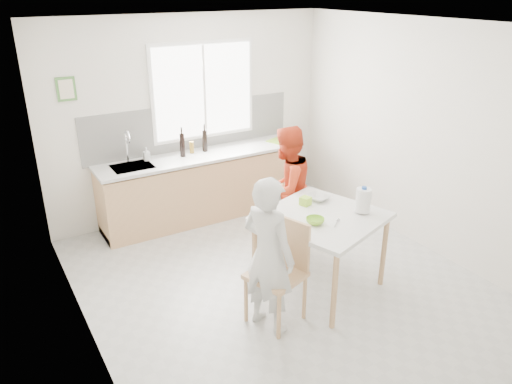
# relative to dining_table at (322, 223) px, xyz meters

# --- Properties ---
(ground) EXTENTS (4.50, 4.50, 0.00)m
(ground) POSITION_rel_dining_table_xyz_m (-0.31, 0.29, -0.77)
(ground) COLOR #B7B7B2
(ground) RESTS_ON ground
(room_shell) EXTENTS (4.50, 4.50, 4.50)m
(room_shell) POSITION_rel_dining_table_xyz_m (-0.31, 0.29, 0.88)
(room_shell) COLOR silver
(room_shell) RESTS_ON ground
(window) EXTENTS (1.50, 0.06, 1.30)m
(window) POSITION_rel_dining_table_xyz_m (-0.11, 2.52, 0.93)
(window) COLOR white
(window) RESTS_ON room_shell
(backsplash) EXTENTS (3.00, 0.02, 0.65)m
(backsplash) POSITION_rel_dining_table_xyz_m (-0.31, 2.53, 0.46)
(backsplash) COLOR white
(backsplash) RESTS_ON room_shell
(picture_frame) EXTENTS (0.22, 0.03, 0.28)m
(picture_frame) POSITION_rel_dining_table_xyz_m (-1.86, 2.52, 1.13)
(picture_frame) COLOR #477F3A
(picture_frame) RESTS_ON room_shell
(kitchen_counter) EXTENTS (2.84, 0.64, 1.37)m
(kitchen_counter) POSITION_rel_dining_table_xyz_m (-0.32, 2.24, -0.35)
(kitchen_counter) COLOR tan
(kitchen_counter) RESTS_ON ground
(dining_table) EXTENTS (1.41, 1.41, 0.85)m
(dining_table) POSITION_rel_dining_table_xyz_m (0.00, 0.00, 0.00)
(dining_table) COLOR silver
(dining_table) RESTS_ON ground
(chair_left) EXTENTS (0.59, 0.59, 1.01)m
(chair_left) POSITION_rel_dining_table_xyz_m (-0.64, -0.22, -0.21)
(chair_left) COLOR tan
(chair_left) RESTS_ON ground
(chair_far) EXTENTS (0.47, 0.47, 0.80)m
(chair_far) POSITION_rel_dining_table_xyz_m (0.07, 0.88, -0.33)
(chair_far) COLOR tan
(chair_far) RESTS_ON ground
(person_white) EXTENTS (0.53, 0.65, 1.53)m
(person_white) POSITION_rel_dining_table_xyz_m (-0.82, -0.28, -0.00)
(person_white) COLOR silver
(person_white) RESTS_ON ground
(person_red) EXTENTS (0.89, 0.79, 1.54)m
(person_red) POSITION_rel_dining_table_xyz_m (0.19, 0.94, 0.00)
(person_red) COLOR red
(person_red) RESTS_ON ground
(bowl_green) EXTENTS (0.23, 0.23, 0.06)m
(bowl_green) POSITION_rel_dining_table_xyz_m (-0.17, -0.11, 0.12)
(bowl_green) COLOR #84C82E
(bowl_green) RESTS_ON dining_table
(bowl_white) EXTENTS (0.29, 0.29, 0.06)m
(bowl_white) POSITION_rel_dining_table_xyz_m (0.20, 0.33, 0.12)
(bowl_white) COLOR silver
(bowl_white) RESTS_ON dining_table
(milk_jug) EXTENTS (0.21, 0.15, 0.27)m
(milk_jug) POSITION_rel_dining_table_xyz_m (0.40, -0.16, 0.23)
(milk_jug) COLOR white
(milk_jug) RESTS_ON dining_table
(green_box) EXTENTS (0.13, 0.13, 0.09)m
(green_box) POSITION_rel_dining_table_xyz_m (0.00, 0.30, 0.13)
(green_box) COLOR #9DD531
(green_box) RESTS_ON dining_table
(spoon) EXTENTS (0.13, 0.11, 0.01)m
(spoon) POSITION_rel_dining_table_xyz_m (-0.00, -0.23, 0.10)
(spoon) COLOR #A5A5AA
(spoon) RESTS_ON dining_table
(cutting_board) EXTENTS (0.41, 0.35, 0.01)m
(cutting_board) POSITION_rel_dining_table_xyz_m (0.93, 2.22, 0.16)
(cutting_board) COLOR #86B82A
(cutting_board) RESTS_ON kitchen_counter
(wine_bottle_a) EXTENTS (0.07, 0.07, 0.32)m
(wine_bottle_a) POSITION_rel_dining_table_xyz_m (-0.56, 2.28, 0.31)
(wine_bottle_a) COLOR black
(wine_bottle_a) RESTS_ON kitchen_counter
(wine_bottle_b) EXTENTS (0.07, 0.07, 0.30)m
(wine_bottle_b) POSITION_rel_dining_table_xyz_m (-0.21, 2.33, 0.30)
(wine_bottle_b) COLOR black
(wine_bottle_b) RESTS_ON kitchen_counter
(jar_amber) EXTENTS (0.06, 0.06, 0.16)m
(jar_amber) POSITION_rel_dining_table_xyz_m (-0.40, 2.35, 0.23)
(jar_amber) COLOR olive
(jar_amber) RESTS_ON kitchen_counter
(soap_bottle) EXTENTS (0.08, 0.08, 0.17)m
(soap_bottle) POSITION_rel_dining_table_xyz_m (-1.02, 2.37, 0.24)
(soap_bottle) COLOR #999999
(soap_bottle) RESTS_ON kitchen_counter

